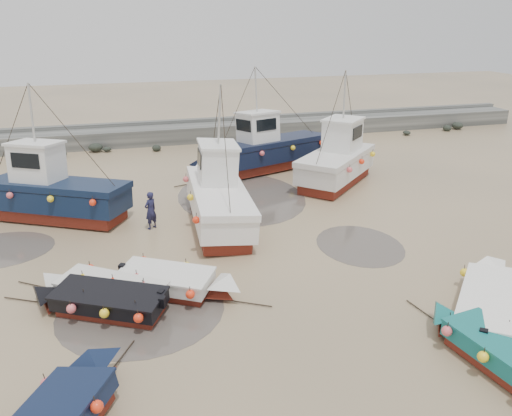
# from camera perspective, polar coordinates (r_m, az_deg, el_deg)

# --- Properties ---
(ground) EXTENTS (120.00, 120.00, 0.00)m
(ground) POSITION_cam_1_polar(r_m,az_deg,el_deg) (18.29, -2.84, -8.34)
(ground) COLOR tan
(ground) RESTS_ON ground
(seawall) EXTENTS (60.00, 4.92, 1.50)m
(seawall) POSITION_cam_1_polar(r_m,az_deg,el_deg) (38.62, -10.21, 8.28)
(seawall) COLOR slate
(seawall) RESTS_ON ground
(puddle_a) EXTENTS (5.42, 5.42, 0.01)m
(puddle_a) POSITION_cam_1_polar(r_m,az_deg,el_deg) (17.05, -12.95, -11.28)
(puddle_a) COLOR #524A43
(puddle_a) RESTS_ON ground
(puddle_b) EXTENTS (3.53, 3.53, 0.01)m
(puddle_b) POSITION_cam_1_polar(r_m,az_deg,el_deg) (21.40, 11.77, -4.17)
(puddle_b) COLOR #524A43
(puddle_b) RESTS_ON ground
(puddle_d) EXTENTS (6.65, 6.65, 0.01)m
(puddle_d) POSITION_cam_1_polar(r_m,az_deg,el_deg) (26.57, -1.74, 1.35)
(puddle_d) COLOR #524A43
(puddle_d) RESTS_ON ground
(dinghy_0) EXTENTS (5.19, 4.00, 1.43)m
(dinghy_0) POSITION_cam_1_polar(r_m,az_deg,el_deg) (17.55, -17.09, -8.65)
(dinghy_0) COLOR maroon
(dinghy_0) RESTS_ON ground
(dinghy_2) EXTENTS (2.28, 5.48, 1.43)m
(dinghy_2) POSITION_cam_1_polar(r_m,az_deg,el_deg) (15.62, 25.50, -13.88)
(dinghy_2) COLOR maroon
(dinghy_2) RESTS_ON ground
(dinghy_3) EXTENTS (5.22, 5.41, 1.43)m
(dinghy_3) POSITION_cam_1_polar(r_m,az_deg,el_deg) (17.94, 25.38, -9.24)
(dinghy_3) COLOR maroon
(dinghy_3) RESTS_ON ground
(dinghy_4) EXTENTS (5.43, 3.47, 1.43)m
(dinghy_4) POSITION_cam_1_polar(r_m,az_deg,el_deg) (17.00, -17.43, -9.71)
(dinghy_4) COLOR maroon
(dinghy_4) RESTS_ON ground
(dinghy_5) EXTENTS (5.00, 3.44, 1.43)m
(dinghy_5) POSITION_cam_1_polar(r_m,az_deg,el_deg) (17.43, -9.14, -8.09)
(dinghy_5) COLOR maroon
(dinghy_5) RESTS_ON ground
(cabin_boat_0) EXTENTS (9.04, 5.73, 6.22)m
(cabin_boat_0) POSITION_cam_1_polar(r_m,az_deg,el_deg) (25.19, -23.03, 1.75)
(cabin_boat_0) COLOR maroon
(cabin_boat_0) RESTS_ON ground
(cabin_boat_1) EXTENTS (3.10, 10.01, 6.22)m
(cabin_boat_1) POSITION_cam_1_polar(r_m,az_deg,el_deg) (22.94, -4.71, 1.59)
(cabin_boat_1) COLOR maroon
(cabin_boat_1) RESTS_ON ground
(cabin_boat_2) EXTENTS (10.33, 5.19, 6.22)m
(cabin_boat_2) POSITION_cam_1_polar(r_m,az_deg,el_deg) (30.83, 0.97, 6.73)
(cabin_boat_2) COLOR maroon
(cabin_boat_2) RESTS_ON ground
(cabin_boat_3) EXTENTS (7.40, 7.10, 6.22)m
(cabin_boat_3) POSITION_cam_1_polar(r_m,az_deg,el_deg) (28.97, 9.61, 5.60)
(cabin_boat_3) COLOR maroon
(cabin_boat_3) RESTS_ON ground
(person) EXTENTS (0.76, 0.72, 1.74)m
(person) POSITION_cam_1_polar(r_m,az_deg,el_deg) (23.06, -11.80, -2.29)
(person) COLOR #1C1C3B
(person) RESTS_ON ground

